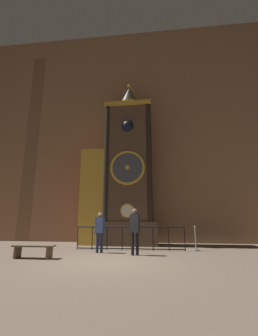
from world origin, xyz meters
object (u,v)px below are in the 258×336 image
Objects in this scene: clock_tower at (122,174)px; stanchion_post at (196,242)px; visitor_near at (100,228)px; visitor_bench at (34,249)px; visitor_far at (135,226)px.

stanchion_post is at bearing -27.08° from clock_tower.
visitor_near is at bearing -98.85° from clock_tower.
clock_tower reaches higher than visitor_bench.
visitor_far is (1.49, -0.46, 0.10)m from visitor_near.
visitor_near is 1.56m from visitor_far.
stanchion_post is at bearing 24.40° from visitor_bench.
visitor_far reaches higher than visitor_bench.
visitor_far is at bearing -147.50° from stanchion_post.
clock_tower is at bearing 152.92° from stanchion_post.
visitor_near reaches higher than stanchion_post.
visitor_near is 1.54× the size of stanchion_post.
visitor_bench is (-3.43, -1.10, -0.73)m from visitor_far.
visitor_near reaches higher than visitor_bench.
visitor_far is at bearing 17.75° from visitor_bench.
visitor_far is 3.05m from stanchion_post.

